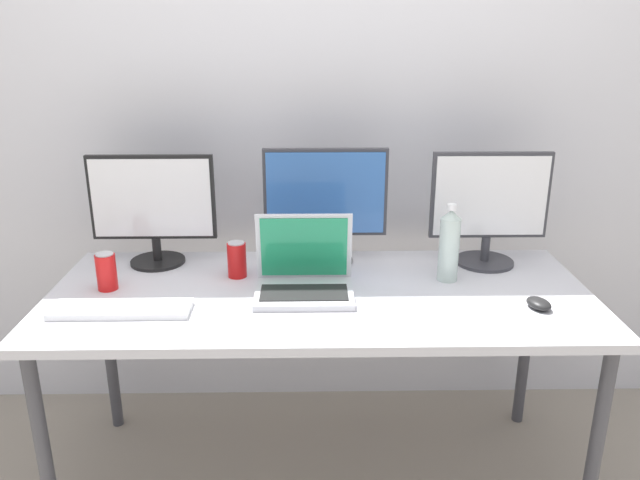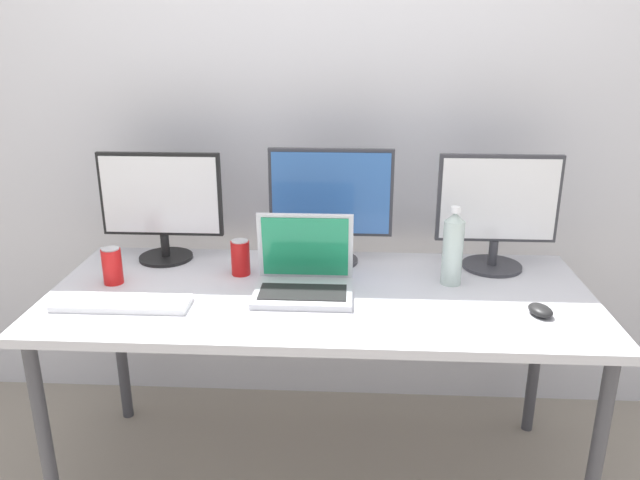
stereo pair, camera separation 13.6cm
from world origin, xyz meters
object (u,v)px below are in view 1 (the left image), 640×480
(work_desk, at_px, (320,307))
(monitor_right, at_px, (489,206))
(monitor_left, at_px, (153,206))
(soda_can_near_keyboard, at_px, (237,260))
(water_bottle, at_px, (449,246))
(keyboard_main, at_px, (121,309))
(soda_can_by_laptop, at_px, (106,272))
(monitor_center, at_px, (325,202))
(mouse_by_keyboard, at_px, (539,303))
(laptop_silver, at_px, (304,275))

(work_desk, xyz_separation_m, monitor_right, (0.61, 0.25, 0.28))
(monitor_left, xyz_separation_m, monitor_right, (1.21, -0.02, 0.00))
(work_desk, height_order, soda_can_near_keyboard, soda_can_near_keyboard)
(monitor_right, bearing_deg, water_bottle, -138.05)
(monitor_right, distance_m, keyboard_main, 1.31)
(water_bottle, bearing_deg, work_desk, -168.27)
(soda_can_near_keyboard, relative_size, soda_can_by_laptop, 1.00)
(keyboard_main, bearing_deg, soda_can_near_keyboard, 40.80)
(monitor_right, bearing_deg, monitor_left, 178.86)
(keyboard_main, distance_m, soda_can_by_laptop, 0.21)
(monitor_center, bearing_deg, soda_can_by_laptop, -161.92)
(monitor_left, distance_m, water_bottle, 1.06)
(monitor_center, relative_size, water_bottle, 1.64)
(water_bottle, distance_m, soda_can_near_keyboard, 0.73)
(keyboard_main, distance_m, water_bottle, 1.09)
(mouse_by_keyboard, height_order, soda_can_near_keyboard, soda_can_near_keyboard)
(work_desk, bearing_deg, water_bottle, 11.73)
(laptop_silver, distance_m, mouse_by_keyboard, 0.75)
(monitor_left, relative_size, soda_can_near_keyboard, 3.56)
(soda_can_near_keyboard, bearing_deg, monitor_left, 156.50)
(soda_can_near_keyboard, bearing_deg, work_desk, -25.20)
(work_desk, bearing_deg, monitor_center, 84.92)
(mouse_by_keyboard, distance_m, water_bottle, 0.35)
(monitor_left, height_order, soda_can_by_laptop, monitor_left)
(monitor_left, relative_size, mouse_by_keyboard, 4.92)
(work_desk, relative_size, soda_can_by_laptop, 14.24)
(work_desk, xyz_separation_m, monitor_left, (-0.60, 0.27, 0.28))
(soda_can_near_keyboard, bearing_deg, mouse_by_keyboard, -16.04)
(laptop_silver, xyz_separation_m, keyboard_main, (-0.56, -0.15, -0.05))
(monitor_center, bearing_deg, work_desk, -95.08)
(work_desk, distance_m, monitor_left, 0.71)
(monitor_center, xyz_separation_m, soda_can_by_laptop, (-0.73, -0.24, -0.17))
(laptop_silver, bearing_deg, keyboard_main, -165.42)
(water_bottle, xyz_separation_m, soda_can_near_keyboard, (-0.73, 0.04, -0.06))
(monitor_left, xyz_separation_m, soda_can_by_laptop, (-0.11, -0.24, -0.16))
(work_desk, height_order, laptop_silver, laptop_silver)
(mouse_by_keyboard, bearing_deg, keyboard_main, 161.44)
(water_bottle, bearing_deg, soda_can_by_laptop, -177.00)
(monitor_left, relative_size, monitor_right, 1.06)
(water_bottle, relative_size, soda_can_by_laptop, 2.16)
(monitor_center, relative_size, keyboard_main, 1.05)
(work_desk, relative_size, laptop_silver, 5.62)
(monitor_center, relative_size, soda_can_near_keyboard, 3.54)
(keyboard_main, xyz_separation_m, mouse_by_keyboard, (1.29, 0.01, 0.01))
(work_desk, distance_m, keyboard_main, 0.64)
(monitor_center, xyz_separation_m, water_bottle, (0.42, -0.18, -0.11))
(keyboard_main, relative_size, soda_can_near_keyboard, 3.38)
(laptop_silver, relative_size, soda_can_by_laptop, 2.53)
(mouse_by_keyboard, xyz_separation_m, soda_can_near_keyboard, (-0.97, 0.28, 0.05))
(soda_can_by_laptop, bearing_deg, work_desk, -2.55)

